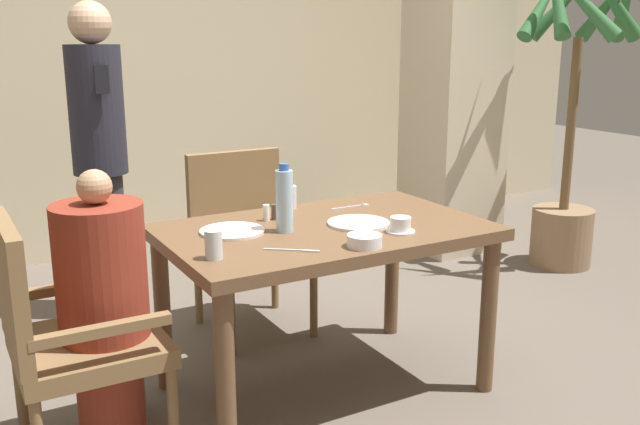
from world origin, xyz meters
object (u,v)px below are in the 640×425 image
at_px(chair_left_side, 64,331).
at_px(diner_in_left_chair, 104,310).
at_px(chair_far_side, 247,234).
at_px(potted_palm, 571,135).
at_px(bowl_small, 364,241).
at_px(plate_main_left, 232,231).
at_px(teacup_with_saucer, 401,225).
at_px(glass_tall_near, 290,197).
at_px(water_bottle, 284,200).
at_px(glass_tall_mid, 214,245).
at_px(standing_host, 100,152).
at_px(plate_main_right, 358,223).

height_order(chair_left_side, diner_in_left_chair, diner_in_left_chair).
relative_size(chair_far_side, potted_palm, 0.43).
relative_size(potted_palm, bowl_small, 15.81).
bearing_deg(plate_main_left, diner_in_left_chair, -169.37).
distance_m(teacup_with_saucer, glass_tall_near, 0.61).
xyz_separation_m(diner_in_left_chair, bowl_small, (0.90, -0.32, 0.21)).
bearing_deg(potted_palm, diner_in_left_chair, -167.32).
distance_m(bowl_small, water_bottle, 0.39).
bearing_deg(teacup_with_saucer, plate_main_left, 150.72).
xyz_separation_m(glass_tall_near, glass_tall_mid, (-0.58, -0.53, 0.00)).
xyz_separation_m(standing_host, bowl_small, (0.58, -1.68, -0.14)).
bearing_deg(plate_main_right, glass_tall_mid, -168.54).
distance_m(diner_in_left_chair, water_bottle, 0.80).
distance_m(chair_left_side, water_bottle, 0.95).
bearing_deg(teacup_with_saucer, diner_in_left_chair, 168.62).
distance_m(chair_left_side, glass_tall_near, 1.17).
height_order(teacup_with_saucer, water_bottle, water_bottle).
xyz_separation_m(chair_far_side, standing_host, (-0.59, 0.55, 0.40)).
distance_m(potted_palm, glass_tall_near, 2.25).
height_order(plate_main_right, glass_tall_near, glass_tall_near).
bearing_deg(glass_tall_near, standing_host, 121.25).
bearing_deg(standing_host, chair_far_side, -42.71).
relative_size(plate_main_left, bowl_small, 1.96).
relative_size(diner_in_left_chair, standing_host, 0.63).
distance_m(plate_main_left, bowl_small, 0.55).
relative_size(teacup_with_saucer, water_bottle, 0.43).
xyz_separation_m(plate_main_left, glass_tall_mid, (-0.19, -0.29, 0.05)).
relative_size(chair_left_side, glass_tall_near, 8.69).
bearing_deg(glass_tall_mid, plate_main_right, 11.46).
bearing_deg(diner_in_left_chair, teacup_with_saucer, -11.38).
xyz_separation_m(potted_palm, water_bottle, (-2.41, -0.70, -0.01)).
relative_size(glass_tall_near, glass_tall_mid, 1.00).
bearing_deg(chair_left_side, plate_main_left, 8.47).
height_order(standing_host, plate_main_left, standing_host).
bearing_deg(plate_main_left, plate_main_right, -15.89).
relative_size(chair_left_side, standing_host, 0.55).
bearing_deg(plate_main_left, chair_far_side, 62.42).
distance_m(standing_host, glass_tall_mid, 1.55).
height_order(teacup_with_saucer, glass_tall_near, glass_tall_near).
xyz_separation_m(potted_palm, bowl_small, (-2.25, -1.03, -0.12)).
xyz_separation_m(chair_left_side, plate_main_right, (1.19, -0.04, 0.24)).
bearing_deg(plate_main_right, chair_far_side, 99.12).
height_order(chair_left_side, bowl_small, chair_left_side).
bearing_deg(potted_palm, water_bottle, -163.90).
relative_size(plate_main_left, water_bottle, 0.94).
bearing_deg(plate_main_left, chair_left_side, -171.53).
relative_size(plate_main_left, glass_tall_mid, 2.48).
bearing_deg(plate_main_right, bowl_small, -118.50).
height_order(glass_tall_near, glass_tall_mid, same).
xyz_separation_m(diner_in_left_chair, teacup_with_saucer, (1.13, -0.23, 0.22)).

